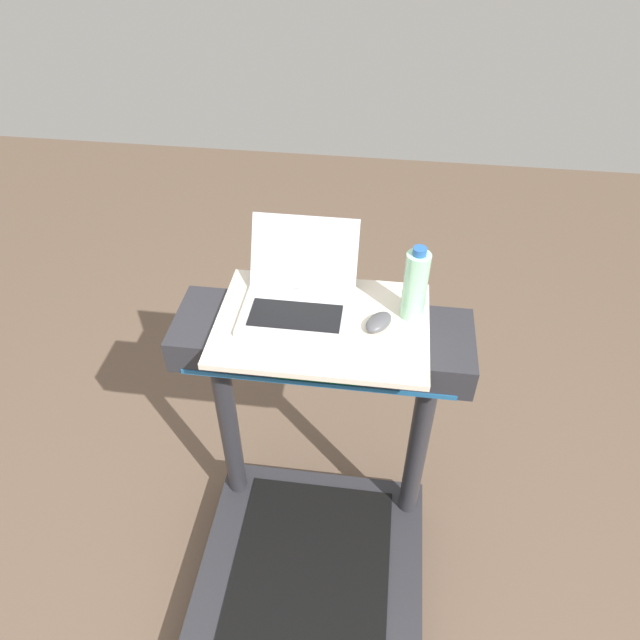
{
  "coord_description": "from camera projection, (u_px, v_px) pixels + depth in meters",
  "views": [
    {
      "loc": [
        0.16,
        -0.58,
        2.22
      ],
      "look_at": [
        0.0,
        0.65,
        1.13
      ],
      "focal_mm": 32.82,
      "sensor_mm": 36.0,
      "label": 1
    }
  ],
  "objects": [
    {
      "name": "desk_board",
      "position": [
        322.0,
        324.0,
        1.73
      ],
      "size": [
        0.63,
        0.44,
        0.02
      ],
      "primitive_type": "cube",
      "color": "beige",
      "rests_on": "treadmill_base"
    },
    {
      "name": "water_bottle",
      "position": [
        415.0,
        285.0,
        1.67
      ],
      "size": [
        0.07,
        0.07,
        0.24
      ],
      "color": "#9EDBB2",
      "rests_on": "desk_board"
    },
    {
      "name": "computer_mouse",
      "position": [
        379.0,
        322.0,
        1.69
      ],
      "size": [
        0.1,
        0.12,
        0.03
      ],
      "primitive_type": "ellipsoid",
      "rotation": [
        0.0,
        0.0,
        -0.54
      ],
      "color": "#4C4C51",
      "rests_on": "desk_board"
    },
    {
      "name": "laptop",
      "position": [
        299.0,
        293.0,
        1.75
      ],
      "size": [
        0.33,
        0.34,
        0.22
      ],
      "rotation": [
        0.0,
        0.0,
        0.04
      ],
      "color": "#B7B7BC",
      "rests_on": "desk_board"
    }
  ]
}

